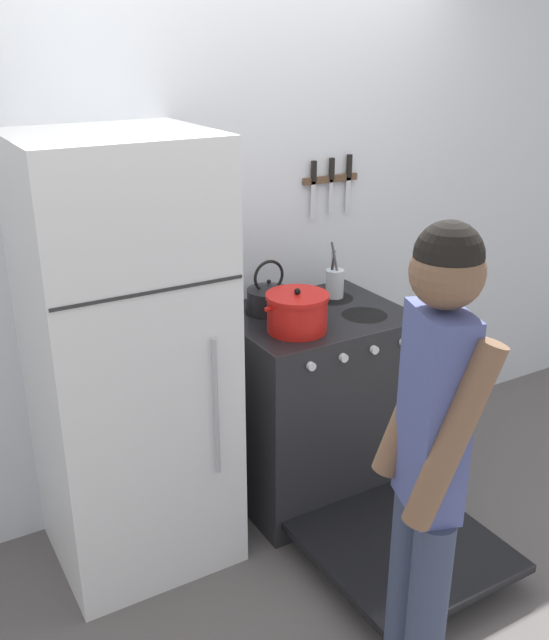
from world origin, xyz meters
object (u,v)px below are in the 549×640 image
at_px(tea_kettle, 269,296).
at_px(utensil_jar, 335,282).
at_px(dutch_oven_pot, 297,312).
at_px(refrigerator, 128,362).
at_px(stove_range, 318,407).
at_px(person, 429,466).

bearing_deg(tea_kettle, utensil_jar, 1.10).
xyz_separation_m(dutch_oven_pot, utensil_jar, (0.38, 0.27, -0.01)).
bearing_deg(tea_kettle, refrigerator, -169.89).
distance_m(dutch_oven_pot, utensil_jar, 0.47).
distance_m(stove_range, utensil_jar, 0.61).
height_order(tea_kettle, person, person).
relative_size(dutch_oven_pot, tea_kettle, 1.24).
bearing_deg(dutch_oven_pot, person, -102.42).
height_order(stove_range, person, person).
relative_size(stove_range, person, 0.84).
bearing_deg(person, refrigerator, 39.63).
bearing_deg(person, tea_kettle, 8.27).
bearing_deg(refrigerator, dutch_oven_pot, -10.56).
xyz_separation_m(tea_kettle, person, (-0.26, -1.38, -0.04)).
bearing_deg(dutch_oven_pot, stove_range, 26.99).
relative_size(refrigerator, tea_kettle, 7.15).
bearing_deg(utensil_jar, person, -114.42).
relative_size(refrigerator, stove_range, 1.28).
height_order(refrigerator, utensil_jar, refrigerator).
distance_m(utensil_jar, person, 1.52).
bearing_deg(utensil_jar, dutch_oven_pot, -144.75).
xyz_separation_m(stove_range, dutch_oven_pot, (-0.18, -0.09, 0.56)).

